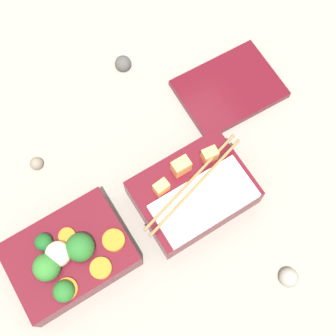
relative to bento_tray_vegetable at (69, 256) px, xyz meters
name	(u,v)px	position (x,y,z in m)	size (l,w,h in m)	color
ground_plane	(133,227)	(0.11, 0.00, -0.03)	(3.00, 3.00, 0.00)	gray
bento_tray_vegetable	(69,256)	(0.00, 0.00, 0.00)	(0.18, 0.14, 0.08)	#510F19
bento_tray_rice	(194,193)	(0.22, -0.02, 0.00)	(0.20, 0.13, 0.08)	#510F19
bento_lid	(229,89)	(0.38, 0.12, -0.02)	(0.18, 0.13, 0.01)	#510F19
pebble_1	(37,164)	(0.02, 0.17, -0.03)	(0.02, 0.02, 0.02)	#7A6B5B
pebble_2	(289,277)	(0.27, -0.20, -0.02)	(0.03, 0.03, 0.03)	gray
pebble_3	(123,64)	(0.25, 0.27, -0.02)	(0.03, 0.03, 0.03)	#474442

